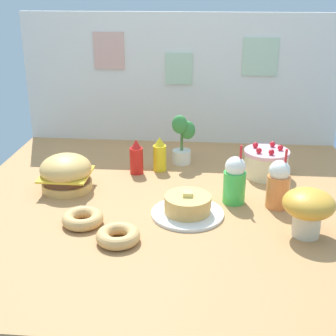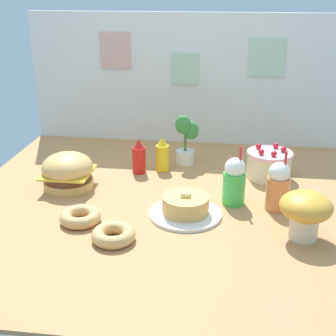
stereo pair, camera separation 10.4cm
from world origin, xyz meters
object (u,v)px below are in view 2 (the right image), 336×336
Objects in this scene: layer_cake at (269,164)px; mushroom_stool at (306,211)px; pancake_stack at (185,207)px; cream_soda_cup at (234,181)px; orange_float_cup at (278,186)px; donut_pink_glaze at (80,217)px; ketchup_bottle at (139,157)px; donut_chocolate at (113,234)px; burger at (68,171)px; mustard_bottle at (162,155)px; potted_plant at (186,137)px.

mushroom_stool reaches higher than layer_cake.
cream_soda_cup reaches higher than pancake_stack.
orange_float_cup is 1.61× the size of donut_pink_glaze.
ketchup_bottle is at bearing 122.71° from pancake_stack.
orange_float_cup reaches higher than donut_chocolate.
layer_cake is 0.78m from ketchup_bottle.
burger is 1.33× the size of mustard_bottle.
potted_plant is at bearing 36.89° from burger.
burger is 0.88× the size of orange_float_cup.
donut_pink_glaze is at bearing -116.36° from potted_plant.
mustard_bottle is 0.79m from orange_float_cup.
potted_plant reaches higher than layer_cake.
potted_plant is (0.13, 0.13, 0.08)m from mustard_bottle.
orange_float_cup is (1.15, -0.12, 0.03)m from burger.
mushroom_stool reaches higher than burger.
ketchup_bottle is 1.00× the size of mustard_bottle.
burger reaches higher than layer_cake.
mustard_bottle is at bearing 33.96° from burger.
burger reaches higher than pancake_stack.
donut_pink_glaze is at bearing -112.28° from mustard_bottle.
donut_chocolate is at bearing -135.61° from pancake_stack.
ketchup_bottle is 0.33m from potted_plant.
donut_pink_glaze is at bearing -63.98° from burger.
burger is 1.43× the size of donut_pink_glaze.
mustard_bottle is 1.05m from mushroom_stool.
burger is 0.88× the size of cream_soda_cup.
mushroom_stool reaches higher than donut_chocolate.
ketchup_bottle is 1.08× the size of donut_chocolate.
donut_pink_glaze is (-0.50, -0.14, -0.01)m from pancake_stack.
pancake_stack is 0.62m from ketchup_bottle.
pancake_stack is 1.83× the size of donut_pink_glaze.
potted_plant is at bearing 46.24° from mustard_bottle.
orange_float_cup is 0.87m from donut_chocolate.
mushroom_stool is at bearing 9.33° from donut_chocolate.
mustard_bottle is 0.20m from potted_plant.
ketchup_bottle is 1.08× the size of donut_pink_glaze.
layer_cake reaches higher than pancake_stack.
layer_cake is 1.13× the size of mushroom_stool.
burger is at bearing -146.04° from mustard_bottle.
burger is at bearing 159.96° from pancake_stack.
orange_float_cup reaches higher than ketchup_bottle.
layer_cake is 1.34× the size of donut_chocolate.
mustard_bottle is 0.67× the size of cream_soda_cup.
donut_chocolate is at bearing -87.23° from ketchup_bottle.
burger is 0.45m from ketchup_bottle.
ketchup_bottle is at bearing 76.38° from donut_pink_glaze.
layer_cake is at bearing 36.50° from donut_pink_glaze.
ketchup_bottle is 0.67× the size of orange_float_cup.
mushroom_stool is at bearing -17.95° from burger.
cream_soda_cup is 1.61× the size of donut_pink_glaze.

